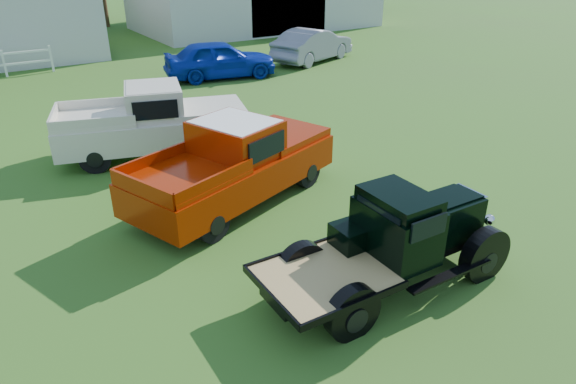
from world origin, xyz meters
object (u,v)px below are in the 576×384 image
white_pickup (152,122)px  red_pickup (234,162)px  misc_car_grey (313,45)px  misc_car_blue (220,59)px  vintage_flatbed (391,241)px

white_pickup → red_pickup: bearing=-64.9°
misc_car_grey → white_pickup: bearing=105.7°
red_pickup → misc_car_blue: bearing=45.8°
vintage_flatbed → red_pickup: 4.50m
red_pickup → misc_car_blue: size_ratio=1.11×
misc_car_grey → vintage_flatbed: bearing=128.9°
red_pickup → misc_car_grey: 16.03m
white_pickup → misc_car_grey: size_ratio=1.08×
white_pickup → misc_car_blue: (5.69, 7.40, -0.15)m
red_pickup → white_pickup: red_pickup is taller
vintage_flatbed → white_pickup: size_ratio=0.85×
white_pickup → misc_car_blue: 9.33m
vintage_flatbed → misc_car_grey: size_ratio=0.92×
misc_car_blue → misc_car_grey: (5.55, 0.69, -0.02)m
white_pickup → misc_car_blue: size_ratio=1.10×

